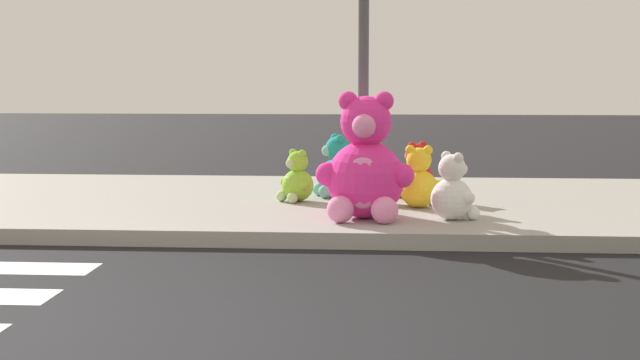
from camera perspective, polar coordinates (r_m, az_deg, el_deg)
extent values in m
plane|color=black|center=(5.18, -9.86, -10.71)|extent=(60.00, 60.00, 0.00)
cube|color=#9E9B93|center=(10.17, -2.80, -1.57)|extent=(28.00, 4.40, 0.15)
cylinder|color=#4C4C51|center=(9.20, 2.79, 8.01)|extent=(0.11, 0.11, 3.20)
sphere|color=#F22D93|center=(8.70, 2.92, 0.03)|extent=(0.76, 0.76, 0.76)
ellipsoid|color=pink|center=(8.44, 2.76, -0.19)|extent=(0.43, 0.19, 0.49)
sphere|color=#F22D93|center=(8.66, 2.94, 3.74)|extent=(0.50, 0.50, 0.50)
sphere|color=pink|center=(8.45, 2.81, 3.46)|extent=(0.23, 0.23, 0.23)
sphere|color=#F22D93|center=(8.64, 4.10, 5.04)|extent=(0.19, 0.19, 0.19)
sphere|color=#F22D93|center=(8.58, 5.25, 0.29)|extent=(0.24, 0.24, 0.24)
sphere|color=pink|center=(8.40, 4.13, -1.93)|extent=(0.26, 0.26, 0.26)
sphere|color=#F22D93|center=(8.67, 1.80, 5.06)|extent=(0.19, 0.19, 0.19)
sphere|color=#F22D93|center=(8.64, 0.49, 0.36)|extent=(0.24, 0.24, 0.24)
sphere|color=pink|center=(8.44, 1.31, -1.88)|extent=(0.26, 0.26, 0.26)
sphere|color=#8CD133|center=(9.88, -1.43, -0.34)|extent=(0.35, 0.35, 0.35)
ellipsoid|color=#B8DE87|center=(9.80, -2.01, -0.40)|extent=(0.19, 0.19, 0.23)
sphere|color=#8CD133|center=(9.85, -1.43, 1.18)|extent=(0.23, 0.23, 0.23)
sphere|color=#B8DE87|center=(9.79, -1.89, 1.06)|extent=(0.11, 0.11, 0.11)
sphere|color=#8CD133|center=(9.77, -1.14, 1.69)|extent=(0.09, 0.09, 0.09)
sphere|color=#8CD133|center=(9.71, -1.02, -0.30)|extent=(0.11, 0.11, 0.11)
sphere|color=#B8DE87|center=(9.72, -1.77, -1.15)|extent=(0.12, 0.12, 0.12)
sphere|color=#8CD133|center=(9.90, -1.72, 1.75)|extent=(0.09, 0.09, 0.09)
sphere|color=#8CD133|center=(9.98, -2.22, -0.12)|extent=(0.11, 0.11, 0.11)
sphere|color=#B8DE87|center=(9.88, -2.46, -1.03)|extent=(0.12, 0.12, 0.12)
sphere|color=red|center=(10.16, 6.18, -0.06)|extent=(0.39, 0.39, 0.39)
ellipsoid|color=#DB7B7B|center=(10.26, 5.59, 0.01)|extent=(0.21, 0.22, 0.26)
sphere|color=red|center=(10.13, 6.21, 1.59)|extent=(0.26, 0.26, 0.26)
sphere|color=#DB7B7B|center=(10.21, 5.74, 1.54)|extent=(0.12, 0.12, 0.12)
sphere|color=red|center=(10.06, 5.87, 2.15)|extent=(0.10, 0.10, 0.10)
sphere|color=red|center=(10.05, 5.27, 0.04)|extent=(0.12, 0.12, 0.12)
sphere|color=#DB7B7B|center=(10.21, 5.07, -0.75)|extent=(0.14, 0.14, 0.14)
sphere|color=red|center=(10.19, 6.55, 2.20)|extent=(0.10, 0.10, 0.10)
sphere|color=red|center=(10.33, 6.67, 0.21)|extent=(0.12, 0.12, 0.12)
sphere|color=#DB7B7B|center=(10.37, 5.88, -0.65)|extent=(0.14, 0.14, 0.14)
sphere|color=white|center=(8.70, 8.37, -1.21)|extent=(0.40, 0.40, 0.40)
ellipsoid|color=white|center=(8.79, 9.13, -1.14)|extent=(0.20, 0.23, 0.26)
sphere|color=white|center=(8.67, 8.41, 0.76)|extent=(0.26, 0.26, 0.26)
sphere|color=white|center=(8.74, 8.99, 0.70)|extent=(0.12, 0.12, 0.12)
sphere|color=white|center=(8.73, 8.05, 1.51)|extent=(0.10, 0.10, 0.10)
sphere|color=white|center=(8.88, 7.89, -0.84)|extent=(0.13, 0.13, 0.13)
sphere|color=white|center=(8.91, 8.81, -1.89)|extent=(0.14, 0.14, 0.14)
sphere|color=white|center=(8.58, 8.79, 1.41)|extent=(0.10, 0.10, 0.10)
sphere|color=white|center=(8.58, 9.42, -1.14)|extent=(0.13, 0.13, 0.13)
sphere|color=white|center=(8.74, 9.69, -2.08)|extent=(0.14, 0.14, 0.14)
sphere|color=teal|center=(10.27, 1.13, 0.17)|extent=(0.44, 0.44, 0.44)
ellipsoid|color=#7BBFBC|center=(10.22, 0.28, 0.14)|extent=(0.17, 0.26, 0.29)
sphere|color=teal|center=(10.24, 1.13, 1.99)|extent=(0.29, 0.29, 0.29)
sphere|color=#7BBFBC|center=(10.20, 0.47, 1.88)|extent=(0.13, 0.13, 0.13)
sphere|color=teal|center=(10.13, 1.30, 2.60)|extent=(0.11, 0.11, 0.11)
sphere|color=teal|center=(10.05, 1.18, 0.22)|extent=(0.14, 0.14, 0.14)
sphere|color=#7BBFBC|center=(10.12, 0.32, -0.75)|extent=(0.15, 0.15, 0.15)
sphere|color=teal|center=(10.32, 0.97, 2.67)|extent=(0.11, 0.11, 0.11)
sphere|color=teal|center=(10.45, 0.50, 0.47)|extent=(0.14, 0.14, 0.14)
sphere|color=#7BBFBC|center=(10.35, -0.06, -0.58)|extent=(0.15, 0.15, 0.15)
sphere|color=yellow|center=(9.46, 6.30, -0.54)|extent=(0.40, 0.40, 0.40)
ellipsoid|color=#F0DB80|center=(9.60, 6.42, -0.44)|extent=(0.23, 0.13, 0.26)
sphere|color=yellow|center=(9.43, 6.32, 1.27)|extent=(0.26, 0.26, 0.26)
sphere|color=#F0DB80|center=(9.54, 6.41, 1.24)|extent=(0.12, 0.12, 0.12)
sphere|color=yellow|center=(9.43, 5.77, 1.93)|extent=(0.10, 0.10, 0.10)
sphere|color=yellow|center=(9.53, 5.20, -0.29)|extent=(0.13, 0.13, 0.13)
sphere|color=#F0DB80|center=(9.66, 5.78, -1.18)|extent=(0.14, 0.14, 0.14)
sphere|color=yellow|center=(9.40, 6.89, 1.90)|extent=(0.10, 0.10, 0.10)
sphere|color=yellow|center=(9.48, 7.49, -0.36)|extent=(0.13, 0.13, 0.13)
sphere|color=#F0DB80|center=(9.63, 7.08, -1.22)|extent=(0.14, 0.14, 0.14)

